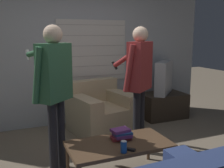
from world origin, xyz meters
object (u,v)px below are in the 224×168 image
at_px(armchair_beige, 101,111).
at_px(person_right_standing, 139,73).
at_px(tv, 164,78).
at_px(soda_can, 124,147).
at_px(book_stack, 121,134).
at_px(person_left_standing, 54,81).
at_px(coffee_table, 119,146).
at_px(spare_remote, 129,149).

bearing_deg(armchair_beige, person_right_standing, 92.48).
relative_size(tv, soda_can, 5.28).
relative_size(tv, book_stack, 2.68).
bearing_deg(person_right_standing, armchair_beige, 65.47).
distance_m(person_left_standing, person_right_standing, 1.19).
distance_m(person_left_standing, soda_can, 1.09).
distance_m(tv, person_right_standing, 1.64).
bearing_deg(coffee_table, spare_remote, -84.41).
bearing_deg(armchair_beige, spare_remote, 68.77).
distance_m(coffee_table, person_left_standing, 1.05).
xyz_separation_m(soda_can, spare_remote, (0.08, 0.03, -0.05)).
xyz_separation_m(armchair_beige, coffee_table, (-0.33, -1.52, 0.05)).
distance_m(person_right_standing, spare_remote, 1.18).
height_order(coffee_table, person_right_standing, person_right_standing).
xyz_separation_m(armchair_beige, book_stack, (-0.27, -1.43, 0.16)).
xyz_separation_m(tv, person_right_standing, (-1.16, -1.13, 0.30)).
bearing_deg(tv, soda_can, 2.97).
relative_size(person_left_standing, book_stack, 7.00).
height_order(armchair_beige, coffee_table, armchair_beige).
bearing_deg(coffee_table, tv, 45.20).
height_order(armchair_beige, book_stack, armchair_beige).
relative_size(armchair_beige, soda_can, 8.86).
relative_size(tv, spare_remote, 5.28).
xyz_separation_m(person_right_standing, soda_can, (-0.61, -0.84, -0.62)).
xyz_separation_m(armchair_beige, tv, (1.38, 0.20, 0.47)).
distance_m(tv, soda_can, 2.66).
height_order(person_left_standing, soda_can, person_left_standing).
distance_m(armchair_beige, book_stack, 1.47).
distance_m(coffee_table, soda_can, 0.27).
xyz_separation_m(coffee_table, book_stack, (0.06, 0.09, 0.10)).
bearing_deg(book_stack, armchair_beige, 79.39).
bearing_deg(soda_can, spare_remote, 18.09).
height_order(person_left_standing, book_stack, person_left_standing).
bearing_deg(tv, spare_remote, 3.87).
distance_m(armchair_beige, person_left_standing, 1.64).
bearing_deg(person_left_standing, tv, -12.12).
height_order(tv, spare_remote, tv).
bearing_deg(armchair_beige, book_stack, 68.35).
relative_size(armchair_beige, spare_remote, 8.88).
height_order(armchair_beige, person_right_standing, person_right_standing).
bearing_deg(spare_remote, soda_can, 158.66).
xyz_separation_m(coffee_table, person_right_standing, (0.56, 0.60, 0.72)).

